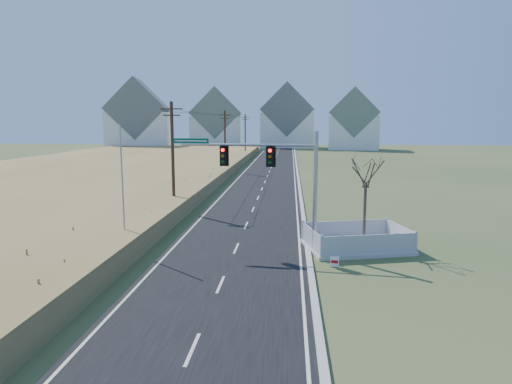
# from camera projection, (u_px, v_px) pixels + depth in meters

# --- Properties ---
(ground) EXTENTS (260.00, 260.00, 0.00)m
(ground) POSITION_uv_depth(u_px,v_px,m) (227.00, 271.00, 22.66)
(ground) COLOR #3B4C25
(ground) RESTS_ON ground
(road) EXTENTS (8.00, 180.00, 0.06)m
(road) POSITION_uv_depth(u_px,v_px,m) (271.00, 169.00, 71.94)
(road) COLOR black
(road) RESTS_ON ground
(curb) EXTENTS (0.30, 180.00, 0.18)m
(curb) POSITION_uv_depth(u_px,v_px,m) (297.00, 169.00, 71.62)
(curb) COLOR #B2AFA8
(curb) RESTS_ON ground
(reed_marsh) EXTENTS (38.00, 110.00, 1.30)m
(reed_marsh) POSITION_uv_depth(u_px,v_px,m) (96.00, 170.00, 63.77)
(reed_marsh) COLOR #AE874E
(reed_marsh) RESTS_ON ground
(utility_pole_near) EXTENTS (1.80, 0.26, 9.00)m
(utility_pole_near) POSITION_uv_depth(u_px,v_px,m) (173.00, 155.00, 37.22)
(utility_pole_near) COLOR #422D1E
(utility_pole_near) RESTS_ON ground
(utility_pole_mid) EXTENTS (1.80, 0.26, 9.00)m
(utility_pole_mid) POSITION_uv_depth(u_px,v_px,m) (225.00, 141.00, 66.79)
(utility_pole_mid) COLOR #422D1E
(utility_pole_mid) RESTS_ON ground
(utility_pole_far) EXTENTS (1.80, 0.26, 9.00)m
(utility_pole_far) POSITION_uv_depth(u_px,v_px,m) (245.00, 135.00, 96.36)
(utility_pole_far) COLOR #422D1E
(utility_pole_far) RESTS_ON ground
(condo_nw) EXTENTS (17.69, 13.38, 19.05)m
(condo_nw) POSITION_uv_depth(u_px,v_px,m) (138.00, 121.00, 122.88)
(condo_nw) COLOR white
(condo_nw) RESTS_ON ground
(condo_nnw) EXTENTS (14.93, 11.17, 17.03)m
(condo_nnw) POSITION_uv_depth(u_px,v_px,m) (216.00, 124.00, 129.40)
(condo_nnw) COLOR white
(condo_nnw) RESTS_ON ground
(condo_n) EXTENTS (15.27, 10.20, 18.54)m
(condo_n) POSITION_uv_depth(u_px,v_px,m) (287.00, 121.00, 131.75)
(condo_n) COLOR white
(condo_n) RESTS_ON ground
(condo_ne) EXTENTS (14.12, 10.51, 16.52)m
(condo_ne) POSITION_uv_depth(u_px,v_px,m) (354.00, 124.00, 122.64)
(condo_ne) COLOR white
(condo_ne) RESTS_ON ground
(traffic_signal_mast) EXTENTS (8.55, 1.41, 6.86)m
(traffic_signal_mast) POSITION_uv_depth(u_px,v_px,m) (282.00, 178.00, 25.68)
(traffic_signal_mast) COLOR #9EA0A5
(traffic_signal_mast) RESTS_ON ground
(fence_enclosure) EXTENTS (6.52, 5.20, 1.31)m
(fence_enclosure) POSITION_uv_depth(u_px,v_px,m) (356.00, 245.00, 26.62)
(fence_enclosure) COLOR #B7B5AD
(fence_enclosure) RESTS_ON ground
(open_sign) EXTENTS (0.45, 0.12, 0.55)m
(open_sign) POSITION_uv_depth(u_px,v_px,m) (335.00, 262.00, 23.28)
(open_sign) COLOR white
(open_sign) RESTS_ON ground
(flagpole) EXTENTS (0.33, 0.33, 7.22)m
(flagpole) POSITION_uv_depth(u_px,v_px,m) (123.00, 202.00, 25.76)
(flagpole) COLOR #B7B5AD
(flagpole) RESTS_ON ground
(bare_tree) EXTENTS (2.17, 2.17, 5.74)m
(bare_tree) POSITION_uv_depth(u_px,v_px,m) (366.00, 170.00, 25.89)
(bare_tree) COLOR #4C3F33
(bare_tree) RESTS_ON ground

